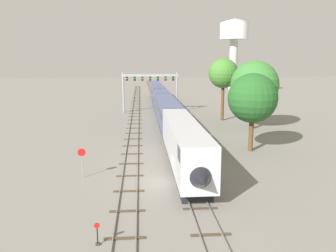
{
  "coord_description": "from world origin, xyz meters",
  "views": [
    {
      "loc": [
        -2.37,
        -30.23,
        11.07
      ],
      "look_at": [
        1.0,
        12.0,
        3.0
      ],
      "focal_mm": 37.05,
      "sensor_mm": 36.0,
      "label": 1
    }
  ],
  "objects_px": {
    "stop_sign": "(82,159)",
    "trackside_tree_mid": "(223,74)",
    "passenger_train": "(163,104)",
    "switch_stand": "(97,237)",
    "water_tower": "(234,36)",
    "trackside_tree_left": "(255,85)",
    "trackside_tree_right": "(253,98)",
    "signal_gantry": "(150,83)"
  },
  "relations": [
    {
      "from": "water_tower",
      "to": "trackside_tree_left",
      "type": "xyz_separation_m",
      "value": [
        -12.06,
        -58.26,
        -11.6
      ]
    },
    {
      "from": "trackside_tree_left",
      "to": "trackside_tree_right",
      "type": "xyz_separation_m",
      "value": [
        -4.82,
        -13.9,
        -0.61
      ]
    },
    {
      "from": "trackside_tree_mid",
      "to": "passenger_train",
      "type": "bearing_deg",
      "value": 159.02
    },
    {
      "from": "passenger_train",
      "to": "switch_stand",
      "type": "height_order",
      "value": "passenger_train"
    },
    {
      "from": "water_tower",
      "to": "trackside_tree_left",
      "type": "relative_size",
      "value": 2.19
    },
    {
      "from": "trackside_tree_right",
      "to": "trackside_tree_left",
      "type": "bearing_deg",
      "value": 70.87
    },
    {
      "from": "switch_stand",
      "to": "stop_sign",
      "type": "xyz_separation_m",
      "value": [
        -2.9,
        12.57,
        1.35
      ]
    },
    {
      "from": "trackside_tree_left",
      "to": "trackside_tree_mid",
      "type": "bearing_deg",
      "value": 111.09
    },
    {
      "from": "water_tower",
      "to": "stop_sign",
      "type": "bearing_deg",
      "value": -114.06
    },
    {
      "from": "trackside_tree_right",
      "to": "stop_sign",
      "type": "bearing_deg",
      "value": -156.07
    },
    {
      "from": "trackside_tree_mid",
      "to": "signal_gantry",
      "type": "bearing_deg",
      "value": 138.58
    },
    {
      "from": "passenger_train",
      "to": "stop_sign",
      "type": "distance_m",
      "value": 36.15
    },
    {
      "from": "switch_stand",
      "to": "water_tower",
      "type": "bearing_deg",
      "value": 70.45
    },
    {
      "from": "trackside_tree_mid",
      "to": "trackside_tree_right",
      "type": "bearing_deg",
      "value": -94.3
    },
    {
      "from": "trackside_tree_left",
      "to": "trackside_tree_mid",
      "type": "distance_m",
      "value": 8.92
    },
    {
      "from": "switch_stand",
      "to": "stop_sign",
      "type": "distance_m",
      "value": 12.97
    },
    {
      "from": "trackside_tree_right",
      "to": "trackside_tree_mid",
      "type": "bearing_deg",
      "value": 85.7
    },
    {
      "from": "passenger_train",
      "to": "trackside_tree_right",
      "type": "bearing_deg",
      "value": -70.82
    },
    {
      "from": "signal_gantry",
      "to": "trackside_tree_mid",
      "type": "relative_size",
      "value": 1.06
    },
    {
      "from": "trackside_tree_mid",
      "to": "stop_sign",
      "type": "bearing_deg",
      "value": -124.19
    },
    {
      "from": "passenger_train",
      "to": "switch_stand",
      "type": "bearing_deg",
      "value": -98.54
    },
    {
      "from": "water_tower",
      "to": "trackside_tree_left",
      "type": "distance_m",
      "value": 60.61
    },
    {
      "from": "stop_sign",
      "to": "trackside_tree_mid",
      "type": "distance_m",
      "value": 37.61
    },
    {
      "from": "stop_sign",
      "to": "water_tower",
      "type": "bearing_deg",
      "value": 65.94
    },
    {
      "from": "trackside_tree_left",
      "to": "water_tower",
      "type": "bearing_deg",
      "value": 78.3
    },
    {
      "from": "trackside_tree_left",
      "to": "trackside_tree_right",
      "type": "bearing_deg",
      "value": -109.13
    },
    {
      "from": "trackside_tree_left",
      "to": "signal_gantry",
      "type": "bearing_deg",
      "value": 129.43
    },
    {
      "from": "signal_gantry",
      "to": "water_tower",
      "type": "bearing_deg",
      "value": 53.75
    },
    {
      "from": "stop_sign",
      "to": "trackside_tree_mid",
      "type": "height_order",
      "value": "trackside_tree_mid"
    },
    {
      "from": "switch_stand",
      "to": "trackside_tree_right",
      "type": "distance_m",
      "value": 27.26
    },
    {
      "from": "passenger_train",
      "to": "signal_gantry",
      "type": "bearing_deg",
      "value": 106.98
    },
    {
      "from": "passenger_train",
      "to": "signal_gantry",
      "type": "xyz_separation_m",
      "value": [
        -2.25,
        7.37,
        3.68
      ]
    },
    {
      "from": "stop_sign",
      "to": "switch_stand",
      "type": "bearing_deg",
      "value": -77.01
    },
    {
      "from": "water_tower",
      "to": "trackside_tree_mid",
      "type": "bearing_deg",
      "value": -106.92
    },
    {
      "from": "passenger_train",
      "to": "trackside_tree_right",
      "type": "xyz_separation_m",
      "value": [
        9.13,
        -26.24,
        3.94
      ]
    },
    {
      "from": "trackside_tree_left",
      "to": "stop_sign",
      "type": "bearing_deg",
      "value": -136.93
    },
    {
      "from": "stop_sign",
      "to": "passenger_train",
      "type": "bearing_deg",
      "value": 73.94
    },
    {
      "from": "signal_gantry",
      "to": "trackside_tree_left",
      "type": "relative_size",
      "value": 1.1
    },
    {
      "from": "trackside_tree_left",
      "to": "switch_stand",
      "type": "bearing_deg",
      "value": -121.05
    },
    {
      "from": "passenger_train",
      "to": "stop_sign",
      "type": "xyz_separation_m",
      "value": [
        -10.0,
        -34.73,
        -0.73
      ]
    },
    {
      "from": "passenger_train",
      "to": "trackside_tree_mid",
      "type": "bearing_deg",
      "value": -20.98
    },
    {
      "from": "signal_gantry",
      "to": "trackside_tree_right",
      "type": "relative_size",
      "value": 1.26
    }
  ]
}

